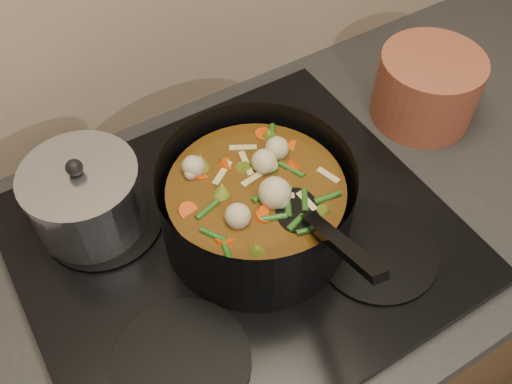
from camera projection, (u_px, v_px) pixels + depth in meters
counter at (243, 361)px, 1.22m from camera, size 2.64×0.64×0.91m
stovetop at (238, 240)px, 0.86m from camera, size 0.62×0.54×0.03m
stockpot at (256, 206)px, 0.81m from camera, size 0.35×0.41×0.20m
saucepan at (86, 199)px, 0.83m from camera, size 0.17×0.17×0.14m
terracotta_crock at (427, 88)px, 1.00m from camera, size 0.20×0.20×0.13m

